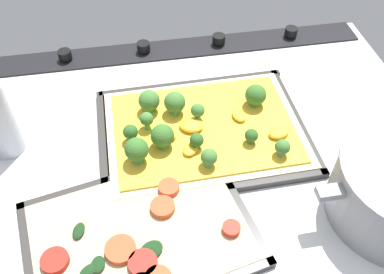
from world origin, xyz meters
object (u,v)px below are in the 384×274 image
Objects in this scene: broccoli_pizza at (198,127)px; baking_tray_back at (140,235)px; veggie_pizza_back at (138,237)px; baking_tray_front at (202,132)px.

broccoli_pizza reaches higher than baking_tray_back.
broccoli_pizza is 22.63cm from veggie_pizza_back.
broccoli_pizza is at bearing 12.06° from baking_tray_front.
broccoli_pizza reaches higher than baking_tray_front.
veggie_pizza_back reaches higher than baking_tray_front.
baking_tray_front and baking_tray_back have the same top height.
baking_tray_front is 1.10× the size of veggie_pizza_back.
veggie_pizza_back is at bearing 57.17° from broccoli_pizza.
broccoli_pizza is at bearing -122.98° from baking_tray_back.
baking_tray_back is 1.09cm from veggie_pizza_back.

